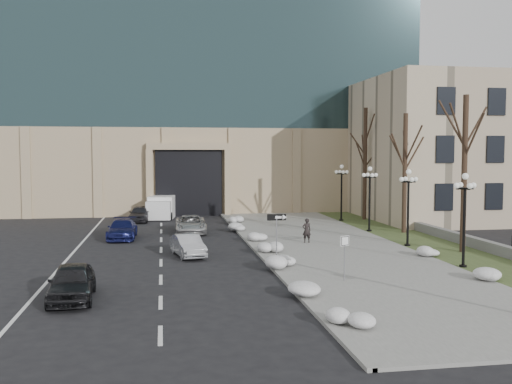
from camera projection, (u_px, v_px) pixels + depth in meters
ground at (339, 309)px, 21.00m from camera, size 160.00×160.00×0.00m
sidewalk at (324, 244)px, 35.34m from camera, size 9.00×40.00×0.12m
curb at (253, 246)px, 34.61m from camera, size 0.30×40.00×0.14m
grass_strip at (422, 242)px, 36.40m from camera, size 4.00×40.00×0.10m
stone_wall at (437, 232)px, 38.67m from camera, size 0.50×30.00×0.70m
office_tower at (201, 36)px, 62.28m from camera, size 40.00×24.70×36.00m
classical_building at (478, 150)px, 51.69m from camera, size 22.00×18.12×12.00m
car_a at (72, 282)px, 22.26m from camera, size 1.89×4.23×1.41m
car_b at (188, 246)px, 31.60m from camera, size 1.98×3.87×1.22m
car_c at (122, 229)px, 38.05m from camera, size 1.92×4.50×1.29m
car_d at (191, 224)px, 40.67m from camera, size 2.22×4.64×1.28m
car_e at (140, 214)px, 47.46m from camera, size 1.97×4.08×1.34m
pedestrian at (307, 230)px, 35.67m from camera, size 0.59×0.41×1.53m
box_truck at (162, 207)px, 50.50m from camera, size 2.81×6.30×1.93m
one_way_sign at (280, 223)px, 28.49m from camera, size 1.00×0.27×2.70m
keep_sign at (345, 248)px, 25.00m from camera, size 0.44×0.18×2.12m
snow_clump_a at (350, 319)px, 18.74m from camera, size 1.10×1.60×0.36m
snow_clump_b at (304, 288)px, 22.95m from camera, size 1.10×1.60×0.36m
snow_clump_c at (282, 264)px, 28.01m from camera, size 1.10×1.60×0.36m
snow_clump_d at (268, 248)px, 32.48m from camera, size 1.10×1.60×0.36m
snow_clump_e at (257, 238)px, 36.22m from camera, size 1.10×1.60×0.36m
snow_clump_f at (241, 228)px, 41.06m from camera, size 1.10×1.60×0.36m
snow_clump_g at (234, 221)px, 45.69m from camera, size 1.10×1.60×0.36m
snow_clump_h at (481, 276)px, 25.22m from camera, size 1.10×1.60×0.36m
snow_clump_i at (423, 252)px, 31.40m from camera, size 1.10×1.60×0.36m
lamppost_a at (465, 207)px, 28.04m from camera, size 1.18×1.18×4.76m
lamppost_b at (408, 197)px, 34.44m from camera, size 1.18×1.18×4.76m
lamppost_c at (370, 190)px, 40.83m from camera, size 1.18×1.18×4.76m
lamppost_d at (342, 185)px, 47.23m from camera, size 1.18×1.18×4.76m
tree_near at (465, 151)px, 32.14m from camera, size 3.20×3.20×9.00m
tree_mid at (405, 156)px, 40.04m from camera, size 3.20×3.20×8.50m
tree_far at (365, 148)px, 47.87m from camera, size 3.20×3.20×9.50m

